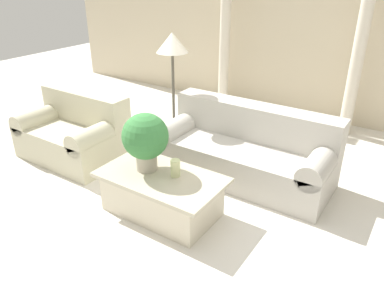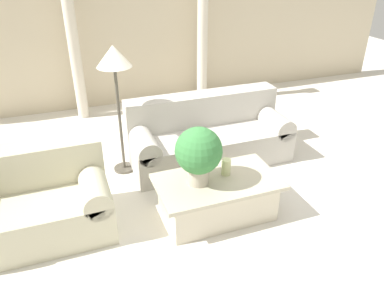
% 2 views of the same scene
% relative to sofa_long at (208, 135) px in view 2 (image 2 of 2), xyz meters
% --- Properties ---
extents(ground_plane, '(16.00, 16.00, 0.00)m').
position_rel_sofa_long_xyz_m(ground_plane, '(-0.23, -0.83, -0.34)').
color(ground_plane, silver).
extents(wall_back, '(10.00, 0.06, 3.20)m').
position_rel_sofa_long_xyz_m(wall_back, '(-0.23, 2.42, 1.26)').
color(wall_back, beige).
rests_on(wall_back, ground_plane).
extents(sofa_long, '(2.07, 0.86, 0.85)m').
position_rel_sofa_long_xyz_m(sofa_long, '(0.00, 0.00, 0.00)').
color(sofa_long, '#B7B2A8').
rests_on(sofa_long, ground_plane).
extents(loveseat, '(1.36, 0.86, 0.85)m').
position_rel_sofa_long_xyz_m(loveseat, '(-2.11, -0.77, 0.01)').
color(loveseat, beige).
rests_on(loveseat, ground_plane).
extents(coffee_table, '(1.27, 0.72, 0.44)m').
position_rel_sofa_long_xyz_m(coffee_table, '(-0.37, -1.16, -0.11)').
color(coffee_table, beige).
rests_on(coffee_table, ground_plane).
extents(potted_plant, '(0.47, 0.47, 0.60)m').
position_rel_sofa_long_xyz_m(potted_plant, '(-0.57, -1.13, 0.45)').
color(potted_plant, '#B2A893').
rests_on(potted_plant, coffee_table).
extents(pillar_candle, '(0.09, 0.09, 0.18)m').
position_rel_sofa_long_xyz_m(pillar_candle, '(-0.24, -1.08, 0.19)').
color(pillar_candle, beige).
rests_on(pillar_candle, coffee_table).
extents(floor_lamp, '(0.40, 0.40, 1.60)m').
position_rel_sofa_long_xyz_m(floor_lamp, '(-1.12, 0.09, 1.03)').
color(floor_lamp, '#4C473D').
rests_on(floor_lamp, ground_plane).
extents(column_left, '(0.25, 0.25, 2.39)m').
position_rel_sofa_long_xyz_m(column_left, '(-1.43, 2.00, 0.89)').
color(column_left, beige).
rests_on(column_left, ground_plane).
extents(column_right, '(0.25, 0.25, 2.39)m').
position_rel_sofa_long_xyz_m(column_right, '(0.70, 2.00, 0.89)').
color(column_right, beige).
rests_on(column_right, ground_plane).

